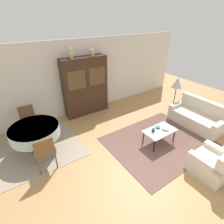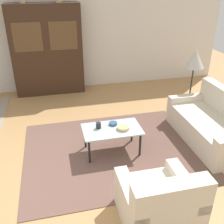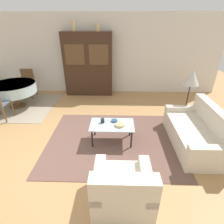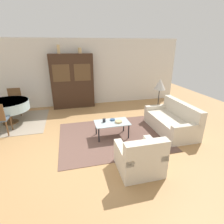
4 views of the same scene
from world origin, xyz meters
The scene contains 16 objects.
ground_plane centered at (0.00, 0.00, 0.00)m, with size 14.00×14.00×0.00m, color tan.
wall_back centered at (0.00, 3.63, 1.35)m, with size 10.00×0.06×2.70m.
area_rug centered at (1.27, 0.47, 0.01)m, with size 2.94×2.37×0.01m.
dining_rug centered at (-1.84, 2.19, 0.01)m, with size 2.33×2.09×0.01m.
couch centered at (3.10, 0.40, 0.30)m, with size 0.90×1.74×0.86m.
armchair centered at (1.44, -1.08, 0.31)m, with size 0.85×0.83×0.83m.
coffee_table centered at (1.25, 0.46, 0.40)m, with size 0.95×0.57×0.44m.
display_cabinet centered at (0.34, 3.36, 1.07)m, with size 1.66×0.44×2.14m.
dining_table centered at (-1.81, 2.19, 0.61)m, with size 1.33×1.33×0.75m.
dining_chair_far centered at (-1.81, 3.07, 0.55)m, with size 0.44×0.44×0.95m.
floor_lamp centered at (3.23, 1.54, 1.14)m, with size 0.39×0.39×1.38m.
cup centered at (1.04, 0.53, 0.50)m, with size 0.08×0.08×0.10m.
bowl centered at (1.42, 0.40, 0.47)m, with size 0.20×0.20×0.05m.
bowl_small centered at (1.30, 0.58, 0.47)m, with size 0.14×0.14×0.04m.
vase_tall centered at (-0.07, 3.36, 2.30)m, with size 0.11×0.11×0.32m.
vase_short centered at (0.71, 3.36, 2.24)m, with size 0.13×0.13×0.21m.
Camera 3 is at (1.33, -2.77, 2.45)m, focal length 28.00 mm.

